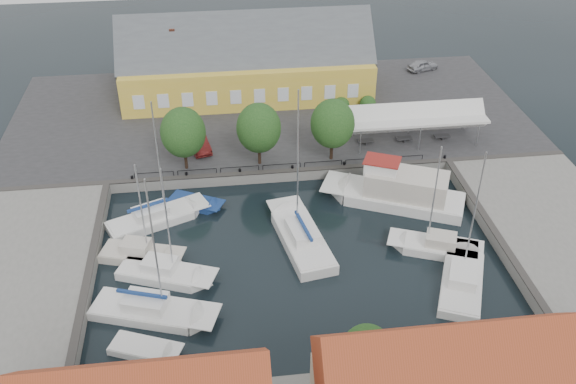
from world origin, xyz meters
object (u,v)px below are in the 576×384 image
object	(u,v)px
tent_canopy	(416,118)
west_boat_c	(165,275)
trawler	(398,193)
east_boat_c	(462,281)
launch_nw	(195,204)
west_boat_d	(152,312)
west_boat_b	(141,256)
car_red	(198,141)
car_silver	(423,65)
launch_sw	(145,351)
warehouse	(241,65)
west_boat_a	(156,219)
center_sailboat	(301,239)
east_boat_b	(436,248)

from	to	relation	value
tent_canopy	west_boat_c	size ratio (longest dim) A/B	1.32
trawler	east_boat_c	bearing A→B (deg)	-79.97
launch_nw	west_boat_d	bearing A→B (deg)	-102.89
tent_canopy	west_boat_b	world-z (taller)	west_boat_b
car_red	west_boat_c	world-z (taller)	west_boat_c
car_silver	launch_sw	xyz separation A→B (m)	(-32.09, -42.03, -1.59)
car_silver	tent_canopy	bearing A→B (deg)	140.24
west_boat_c	car_red	bearing A→B (deg)	81.21
car_red	launch_nw	xyz separation A→B (m)	(-0.46, -8.51, -1.70)
west_boat_d	launch_sw	world-z (taller)	west_boat_d
warehouse	car_red	bearing A→B (deg)	-112.61
car_silver	west_boat_a	xyz separation A→B (m)	(-32.01, -27.13, -1.41)
west_boat_b	center_sailboat	bearing A→B (deg)	2.08
launch_nw	trawler	bearing A→B (deg)	-6.13
car_red	west_boat_d	world-z (taller)	west_boat_d
trawler	east_boat_c	distance (m)	11.40
trawler	launch_nw	xyz separation A→B (m)	(-18.23, 1.96, -0.93)
tent_canopy	launch_nw	size ratio (longest dim) A/B	2.58
warehouse	car_silver	size ratio (longest dim) A/B	7.13
tent_canopy	west_boat_a	distance (m)	27.58
east_boat_b	west_boat_c	distance (m)	21.83
warehouse	center_sailboat	distance (m)	28.20
car_silver	launch_nw	size ratio (longest dim) A/B	0.74
trawler	west_boat_a	xyz separation A→B (m)	(-21.58, -0.27, -0.75)
west_boat_a	west_boat_d	size ratio (longest dim) A/B	0.96
west_boat_a	launch_sw	bearing A→B (deg)	-90.33
car_silver	launch_nw	distance (m)	38.00
car_silver	east_boat_c	world-z (taller)	east_boat_c
center_sailboat	trawler	world-z (taller)	center_sailboat
launch_sw	warehouse	bearing A→B (deg)	76.54
trawler	launch_sw	bearing A→B (deg)	-145.01
west_boat_b	launch_sw	size ratio (longest dim) A/B	1.80
west_boat_a	trawler	bearing A→B (deg)	0.71
west_boat_b	west_boat_d	world-z (taller)	west_boat_d
car_red	launch_nw	distance (m)	8.69
tent_canopy	center_sailboat	size ratio (longest dim) A/B	1.00
warehouse	trawler	xyz separation A→B (m)	(12.51, -23.09, -3.41)
east_boat_c	west_boat_a	world-z (taller)	west_boat_a
east_boat_c	west_boat_b	size ratio (longest dim) A/B	1.23
center_sailboat	trawler	xyz separation A→B (m)	(9.51, 4.65, 0.65)
car_red	west_boat_d	distance (m)	22.53
tent_canopy	launch_sw	world-z (taller)	tent_canopy
tent_canopy	car_silver	xyz separation A→B (m)	(6.34, 17.63, -2.00)
center_sailboat	launch_sw	xyz separation A→B (m)	(-12.16, -10.52, -0.27)
tent_canopy	west_boat_b	size ratio (longest dim) A/B	1.48
east_boat_c	launch_nw	bearing A→B (deg)	146.93
east_boat_c	launch_sw	world-z (taller)	east_boat_c
trawler	west_boat_d	bearing A→B (deg)	-151.25
warehouse	west_boat_b	world-z (taller)	warehouse
car_silver	car_red	bearing A→B (deg)	100.19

